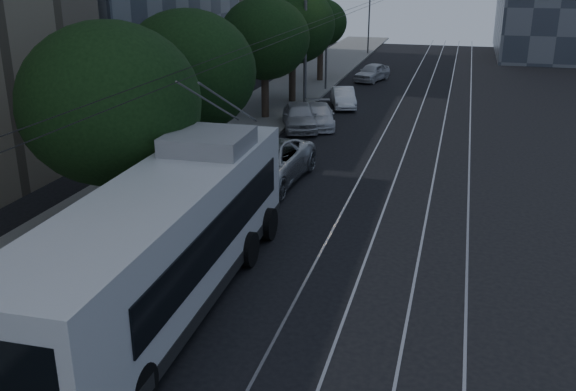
{
  "coord_description": "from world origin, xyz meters",
  "views": [
    {
      "loc": [
        4.1,
        -14.61,
        8.53
      ],
      "look_at": [
        -0.54,
        2.41,
        2.14
      ],
      "focal_mm": 40.0,
      "sensor_mm": 36.0,
      "label": 1
    }
  ],
  "objects_px": {
    "trolleybus": "(168,240)",
    "car_white_c": "(343,98)",
    "car_white_a": "(299,116)",
    "pickup_silver": "(265,164)",
    "car_white_b": "(319,116)",
    "car_white_d": "(372,72)",
    "streetlamp_far": "(312,19)"
  },
  "relations": [
    {
      "from": "car_white_a",
      "to": "streetlamp_far",
      "type": "xyz_separation_m",
      "value": [
        -0.5,
        4.84,
        4.74
      ]
    },
    {
      "from": "car_white_b",
      "to": "car_white_a",
      "type": "bearing_deg",
      "value": -146.73
    },
    {
      "from": "car_white_d",
      "to": "pickup_silver",
      "type": "bearing_deg",
      "value": -74.82
    },
    {
      "from": "car_white_b",
      "to": "car_white_d",
      "type": "relative_size",
      "value": 1.05
    },
    {
      "from": "trolleybus",
      "to": "pickup_silver",
      "type": "relative_size",
      "value": 2.16
    },
    {
      "from": "car_white_a",
      "to": "car_white_c",
      "type": "relative_size",
      "value": 1.16
    },
    {
      "from": "car_white_c",
      "to": "car_white_d",
      "type": "bearing_deg",
      "value": 71.96
    },
    {
      "from": "car_white_b",
      "to": "car_white_c",
      "type": "bearing_deg",
      "value": 71.06
    },
    {
      "from": "car_white_b",
      "to": "pickup_silver",
      "type": "bearing_deg",
      "value": -104.47
    },
    {
      "from": "trolleybus",
      "to": "car_white_c",
      "type": "distance_m",
      "value": 25.65
    },
    {
      "from": "car_white_a",
      "to": "car_white_b",
      "type": "height_order",
      "value": "car_white_a"
    },
    {
      "from": "car_white_b",
      "to": "streetlamp_far",
      "type": "distance_m",
      "value": 6.38
    },
    {
      "from": "pickup_silver",
      "to": "car_white_a",
      "type": "relative_size",
      "value": 1.42
    },
    {
      "from": "pickup_silver",
      "to": "car_white_a",
      "type": "height_order",
      "value": "pickup_silver"
    },
    {
      "from": "car_white_d",
      "to": "car_white_c",
      "type": "bearing_deg",
      "value": -75.23
    },
    {
      "from": "pickup_silver",
      "to": "car_white_c",
      "type": "distance_m",
      "value": 15.56
    },
    {
      "from": "pickup_silver",
      "to": "car_white_b",
      "type": "height_order",
      "value": "pickup_silver"
    },
    {
      "from": "trolleybus",
      "to": "car_white_b",
      "type": "height_order",
      "value": "trolleybus"
    },
    {
      "from": "car_white_b",
      "to": "streetlamp_far",
      "type": "bearing_deg",
      "value": 94.5
    },
    {
      "from": "trolleybus",
      "to": "car_white_b",
      "type": "bearing_deg",
      "value": 90.18
    },
    {
      "from": "car_white_a",
      "to": "streetlamp_far",
      "type": "relative_size",
      "value": 0.48
    },
    {
      "from": "car_white_b",
      "to": "car_white_d",
      "type": "distance_m",
      "value": 15.46
    },
    {
      "from": "car_white_c",
      "to": "trolleybus",
      "type": "bearing_deg",
      "value": -105.74
    },
    {
      "from": "pickup_silver",
      "to": "car_white_c",
      "type": "height_order",
      "value": "pickup_silver"
    },
    {
      "from": "car_white_a",
      "to": "car_white_d",
      "type": "xyz_separation_m",
      "value": [
        1.6,
        16.4,
        -0.06
      ]
    },
    {
      "from": "pickup_silver",
      "to": "car_white_a",
      "type": "bearing_deg",
      "value": 99.22
    },
    {
      "from": "trolleybus",
      "to": "car_white_a",
      "type": "relative_size",
      "value": 3.06
    },
    {
      "from": "car_white_a",
      "to": "car_white_b",
      "type": "bearing_deg",
      "value": 29.3
    },
    {
      "from": "pickup_silver",
      "to": "car_white_b",
      "type": "bearing_deg",
      "value": 93.91
    },
    {
      "from": "trolleybus",
      "to": "streetlamp_far",
      "type": "bearing_deg",
      "value": 93.14
    },
    {
      "from": "car_white_a",
      "to": "car_white_c",
      "type": "xyz_separation_m",
      "value": [
        1.25,
        6.3,
        -0.12
      ]
    },
    {
      "from": "trolleybus",
      "to": "streetlamp_far",
      "type": "relative_size",
      "value": 1.47
    }
  ]
}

